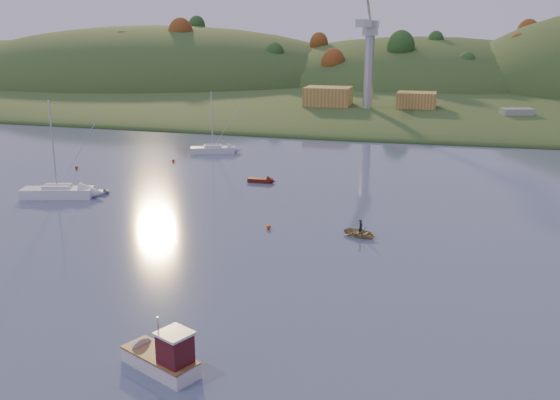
% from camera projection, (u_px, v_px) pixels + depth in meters
% --- Properties ---
extents(far_shore, '(620.00, 220.00, 1.50)m').
position_uv_depth(far_shore, '(397.00, 82.00, 250.20)').
color(far_shore, '#28461C').
rests_on(far_shore, ground).
extents(shore_slope, '(640.00, 150.00, 7.00)m').
position_uv_depth(shore_slope, '(379.00, 99.00, 189.66)').
color(shore_slope, '#28461C').
rests_on(shore_slope, ground).
extents(hill_left_far, '(120.00, 100.00, 32.00)m').
position_uv_depth(hill_left_far, '(28.00, 77.00, 275.80)').
color(hill_left_far, '#28461C').
rests_on(hill_left_far, ground).
extents(hill_left, '(170.00, 140.00, 44.00)m').
position_uv_depth(hill_left, '(158.00, 83.00, 244.52)').
color(hill_left, '#28461C').
rests_on(hill_left, ground).
extents(hill_center, '(140.00, 120.00, 36.00)m').
position_uv_depth(hill_center, '(420.00, 87.00, 229.10)').
color(hill_center, '#28461C').
rests_on(hill_center, ground).
extents(hillside_trees, '(280.00, 50.00, 32.00)m').
position_uv_depth(hillside_trees, '(386.00, 93.00, 208.29)').
color(hillside_trees, '#264719').
rests_on(hillside_trees, ground).
extents(wharf, '(42.00, 16.00, 2.40)m').
position_uv_depth(wharf, '(381.00, 114.00, 148.06)').
color(wharf, slate).
rests_on(wharf, ground).
extents(shed_west, '(11.00, 8.00, 4.80)m').
position_uv_depth(shed_west, '(328.00, 97.00, 151.24)').
color(shed_west, '#AA6D38').
rests_on(shed_west, wharf).
extents(shed_east, '(9.00, 7.00, 4.00)m').
position_uv_depth(shed_east, '(416.00, 101.00, 147.08)').
color(shed_east, '#AA6D38').
rests_on(shed_east, wharf).
extents(dock_crane, '(3.20, 28.00, 20.30)m').
position_uv_depth(dock_crane, '(369.00, 45.00, 141.17)').
color(dock_crane, '#B7B7BC').
rests_on(dock_crane, wharf).
extents(fishing_boat, '(6.78, 4.65, 4.17)m').
position_uv_depth(fishing_boat, '(156.00, 354.00, 39.83)').
color(fishing_boat, silver).
rests_on(fishing_boat, ground).
extents(sailboat_near, '(9.33, 5.04, 12.40)m').
position_uv_depth(sailboat_near, '(57.00, 192.00, 79.89)').
color(sailboat_near, white).
rests_on(sailboat_near, ground).
extents(sailboat_far, '(7.95, 4.71, 10.58)m').
position_uv_depth(sailboat_far, '(213.00, 149.00, 108.29)').
color(sailboat_far, silver).
rests_on(sailboat_far, ground).
extents(canoe, '(4.33, 3.79, 0.75)m').
position_uv_depth(canoe, '(360.00, 233.00, 65.08)').
color(canoe, tan).
rests_on(canoe, ground).
extents(paddler, '(0.57, 0.67, 1.56)m').
position_uv_depth(paddler, '(361.00, 229.00, 64.97)').
color(paddler, black).
rests_on(paddler, ground).
extents(red_tender, '(3.95, 1.37, 1.34)m').
position_uv_depth(red_tender, '(265.00, 181.00, 87.73)').
color(red_tender, '#50140B').
rests_on(red_tender, ground).
extents(grey_dinghy, '(2.92, 1.76, 1.03)m').
position_uv_depth(grey_dinghy, '(102.00, 192.00, 81.78)').
color(grey_dinghy, slate).
rests_on(grey_dinghy, ground).
extents(work_vessel, '(16.60, 9.98, 4.02)m').
position_uv_depth(work_vessel, '(516.00, 120.00, 136.85)').
color(work_vessel, slate).
rests_on(work_vessel, ground).
extents(buoy_1, '(0.50, 0.50, 0.50)m').
position_uv_depth(buoy_1, '(269.00, 227.00, 67.41)').
color(buoy_1, '#F5390C').
rests_on(buoy_1, ground).
extents(buoy_2, '(0.50, 0.50, 0.50)m').
position_uv_depth(buoy_2, '(77.00, 167.00, 96.28)').
color(buoy_2, '#F5390C').
rests_on(buoy_2, ground).
extents(buoy_3, '(0.50, 0.50, 0.50)m').
position_uv_depth(buoy_3, '(173.00, 160.00, 101.14)').
color(buoy_3, '#F5390C').
rests_on(buoy_3, ground).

